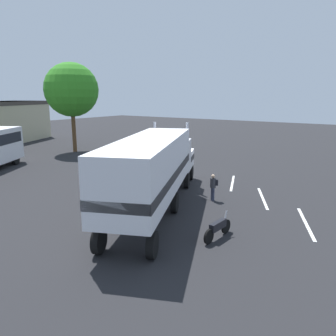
{
  "coord_description": "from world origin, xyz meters",
  "views": [
    {
      "loc": [
        -20.04,
        -12.57,
        6.23
      ],
      "look_at": [
        -2.79,
        -0.84,
        1.6
      ],
      "focal_mm": 35.0,
      "sensor_mm": 36.0,
      "label": 1
    }
  ],
  "objects_px": {
    "semi_truck": "(155,166)",
    "motorcycle": "(218,228)",
    "tree_left": "(71,90)",
    "person_bystander": "(213,186)"
  },
  "relations": [
    {
      "from": "tree_left",
      "to": "motorcycle",
      "type": "bearing_deg",
      "value": -116.89
    },
    {
      "from": "semi_truck",
      "to": "motorcycle",
      "type": "bearing_deg",
      "value": -107.15
    },
    {
      "from": "semi_truck",
      "to": "motorcycle",
      "type": "distance_m",
      "value": 5.1
    },
    {
      "from": "motorcycle",
      "to": "tree_left",
      "type": "height_order",
      "value": "tree_left"
    },
    {
      "from": "motorcycle",
      "to": "semi_truck",
      "type": "bearing_deg",
      "value": 72.85
    },
    {
      "from": "person_bystander",
      "to": "tree_left",
      "type": "xyz_separation_m",
      "value": [
        7.26,
        21.02,
        5.94
      ]
    },
    {
      "from": "person_bystander",
      "to": "semi_truck",
      "type": "bearing_deg",
      "value": 151.05
    },
    {
      "from": "semi_truck",
      "to": "tree_left",
      "type": "height_order",
      "value": "tree_left"
    },
    {
      "from": "tree_left",
      "to": "person_bystander",
      "type": "bearing_deg",
      "value": -109.04
    },
    {
      "from": "person_bystander",
      "to": "tree_left",
      "type": "bearing_deg",
      "value": 70.96
    }
  ]
}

